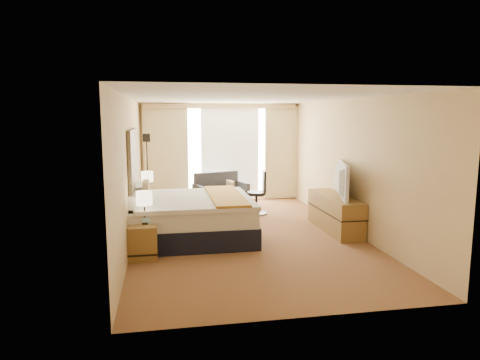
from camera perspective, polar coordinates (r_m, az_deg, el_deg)
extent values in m
cube|color=#5C1C1A|center=(8.33, 0.65, -7.26)|extent=(4.20, 7.00, 0.02)
cube|color=silver|center=(8.02, 0.68, 10.91)|extent=(4.20, 7.00, 0.02)
cube|color=#D9C284|center=(11.51, -2.62, 3.72)|extent=(4.20, 0.02, 2.60)
cube|color=#D9C284|center=(4.73, 8.69, -3.41)|extent=(4.20, 0.02, 2.60)
cube|color=#D9C284|center=(7.95, -14.37, 1.28)|extent=(0.02, 7.00, 2.60)
cube|color=#D9C284|center=(8.71, 14.36, 1.90)|extent=(0.02, 7.00, 2.60)
cube|color=black|center=(8.15, -13.98, 1.32)|extent=(0.06, 1.85, 1.50)
cube|color=brown|center=(7.12, -12.80, -7.95)|extent=(0.45, 0.52, 0.55)
cube|color=brown|center=(9.54, -12.15, -3.71)|extent=(0.45, 0.52, 0.55)
cube|color=brown|center=(8.76, 12.52, -4.31)|extent=(0.50, 1.80, 0.70)
cube|color=silver|center=(11.52, -1.37, 3.83)|extent=(2.30, 0.02, 2.30)
cube|color=beige|center=(11.30, -9.86, 3.35)|extent=(1.15, 0.09, 2.50)
cube|color=beige|center=(11.73, 5.49, 3.63)|extent=(0.90, 0.09, 2.50)
cube|color=white|center=(11.48, -1.33, 3.56)|extent=(1.55, 0.04, 2.50)
cube|color=#D9C284|center=(11.32, -2.56, 9.82)|extent=(4.00, 0.16, 0.12)
cube|color=black|center=(8.11, -6.64, -6.37)|extent=(2.27, 2.05, 0.38)
cube|color=silver|center=(8.03, -6.68, -3.95)|extent=(2.21, 2.00, 0.32)
cube|color=silver|center=(8.00, -6.09, -2.61)|extent=(2.07, 2.07, 0.08)
cube|color=#C4872D|center=(8.05, -1.94, -2.10)|extent=(0.59, 2.07, 0.04)
cube|color=silver|center=(7.48, -13.69, -2.53)|extent=(0.30, 0.84, 0.19)
cube|color=silver|center=(8.46, -13.30, -1.25)|extent=(0.30, 0.84, 0.19)
cube|color=beige|center=(7.95, -12.41, -1.52)|extent=(0.11, 0.45, 0.39)
cube|color=#4E1D16|center=(11.01, -2.52, -2.72)|extent=(1.47, 1.09, 0.23)
cube|color=#333338|center=(10.93, -2.42, -1.78)|extent=(1.34, 0.93, 0.15)
cube|color=#333338|center=(11.18, -3.18, -0.23)|extent=(1.20, 0.52, 0.52)
cube|color=#333338|center=(10.71, -5.45, -1.87)|extent=(0.32, 0.70, 0.42)
cube|color=#333338|center=(11.25, 0.26, -1.33)|extent=(0.32, 0.70, 0.42)
cube|color=beige|center=(11.01, -1.33, -0.85)|extent=(0.18, 0.34, 0.30)
cube|color=black|center=(10.73, -12.07, -3.78)|extent=(0.23, 0.23, 0.03)
cylinder|color=black|center=(10.59, -12.21, 0.65)|extent=(0.03, 0.03, 1.65)
cube|color=black|center=(10.50, -12.36, 5.53)|extent=(0.17, 0.17, 0.19)
cylinder|color=black|center=(10.04, 2.19, -4.43)|extent=(0.49, 0.49, 0.03)
cylinder|color=black|center=(9.99, 2.20, -3.08)|extent=(0.06, 0.06, 0.44)
cylinder|color=black|center=(9.94, 2.21, -1.80)|extent=(0.43, 0.43, 0.07)
cube|color=black|center=(9.91, 3.24, -0.16)|extent=(0.10, 0.40, 0.49)
cube|color=black|center=(7.05, -12.55, -5.63)|extent=(0.09, 0.09, 0.04)
cylinder|color=black|center=(7.01, -12.60, -4.24)|extent=(0.03, 0.03, 0.32)
cylinder|color=#F9EABA|center=(6.96, -12.66, -2.38)|extent=(0.25, 0.25, 0.22)
cube|color=black|center=(9.49, -12.19, -1.97)|extent=(0.09, 0.09, 0.04)
cylinder|color=black|center=(9.46, -12.23, -0.92)|extent=(0.03, 0.03, 0.32)
cylinder|color=#F9EABA|center=(9.42, -12.27, 0.46)|extent=(0.25, 0.25, 0.22)
cube|color=#9AD3EF|center=(7.06, -12.37, -5.27)|extent=(0.13, 0.13, 0.11)
cube|color=black|center=(9.64, -11.51, -1.68)|extent=(0.21, 0.19, 0.07)
imported|color=black|center=(8.47, 12.79, 0.01)|extent=(0.49, 1.19, 0.69)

